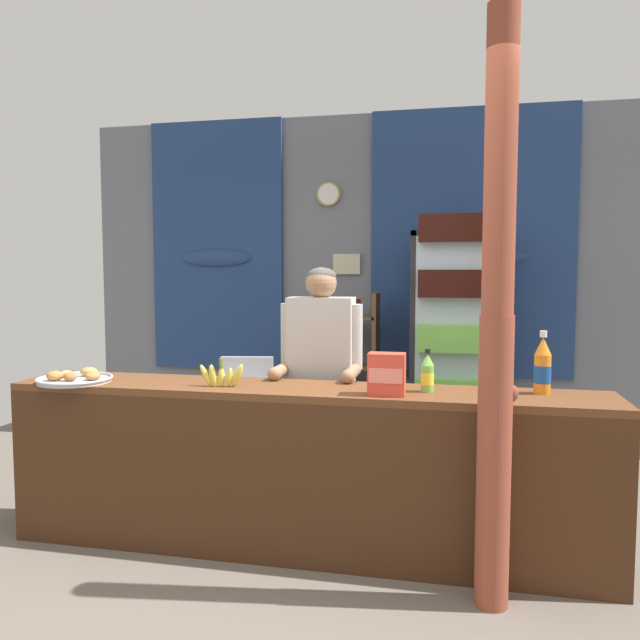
# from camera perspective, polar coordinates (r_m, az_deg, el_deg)

# --- Properties ---
(ground_plane) EXTENTS (7.04, 7.04, 0.00)m
(ground_plane) POSITION_cam_1_polar(r_m,az_deg,el_deg) (4.22, -0.73, -16.94)
(ground_plane) COLOR #665B51
(back_wall_curtained) EXTENTS (4.89, 0.22, 2.90)m
(back_wall_curtained) POSITION_cam_1_polar(r_m,az_deg,el_deg) (5.57, 3.21, 4.01)
(back_wall_curtained) COLOR slate
(back_wall_curtained) RESTS_ON ground
(stall_counter) EXTENTS (3.27, 0.48, 0.91)m
(stall_counter) POSITION_cam_1_polar(r_m,az_deg,el_deg) (3.40, -2.04, -12.36)
(stall_counter) COLOR brown
(stall_counter) RESTS_ON ground
(timber_post) EXTENTS (0.18, 0.15, 2.69)m
(timber_post) POSITION_cam_1_polar(r_m,az_deg,el_deg) (2.90, 15.87, -0.70)
(timber_post) COLOR brown
(timber_post) RESTS_ON ground
(drink_fridge) EXTENTS (0.72, 0.76, 1.95)m
(drink_fridge) POSITION_cam_1_polar(r_m,az_deg,el_deg) (4.92, 12.64, -1.11)
(drink_fridge) COLOR #232328
(drink_fridge) RESTS_ON ground
(bottle_shelf_rack) EXTENTS (0.48, 0.28, 1.36)m
(bottle_shelf_rack) POSITION_cam_1_polar(r_m,az_deg,el_deg) (5.25, 2.70, -4.67)
(bottle_shelf_rack) COLOR brown
(bottle_shelf_rack) RESTS_ON ground
(plastic_lawn_chair) EXTENTS (0.51, 0.51, 0.86)m
(plastic_lawn_chair) POSITION_cam_1_polar(r_m,az_deg,el_deg) (4.95, -6.89, -7.76)
(plastic_lawn_chair) COLOR silver
(plastic_lawn_chair) RESTS_ON ground
(shopkeeper) EXTENTS (0.51, 0.42, 1.56)m
(shopkeeper) POSITION_cam_1_polar(r_m,az_deg,el_deg) (3.81, 0.08, -3.91)
(shopkeeper) COLOR #28282D
(shopkeeper) RESTS_ON ground
(soda_bottle_orange_soda) EXTENTS (0.09, 0.09, 0.33)m
(soda_bottle_orange_soda) POSITION_cam_1_polar(r_m,az_deg,el_deg) (3.41, 19.67, -4.07)
(soda_bottle_orange_soda) COLOR orange
(soda_bottle_orange_soda) RESTS_ON stall_counter
(soda_bottle_lime_soda) EXTENTS (0.07, 0.07, 0.23)m
(soda_bottle_lime_soda) POSITION_cam_1_polar(r_m,az_deg,el_deg) (3.31, 9.79, -4.86)
(soda_bottle_lime_soda) COLOR #75C64C
(soda_bottle_lime_soda) RESTS_ON stall_counter
(snack_box_crackers) EXTENTS (0.19, 0.11, 0.22)m
(snack_box_crackers) POSITION_cam_1_polar(r_m,az_deg,el_deg) (3.20, 6.11, -4.95)
(snack_box_crackers) COLOR #E5422D
(snack_box_crackers) RESTS_ON stall_counter
(pastry_tray) EXTENTS (0.42, 0.42, 0.07)m
(pastry_tray) POSITION_cam_1_polar(r_m,az_deg,el_deg) (3.83, -21.50, -4.98)
(pastry_tray) COLOR #BCBCC1
(pastry_tray) RESTS_ON stall_counter
(banana_bunch) EXTENTS (0.27, 0.06, 0.16)m
(banana_bunch) POSITION_cam_1_polar(r_m,az_deg,el_deg) (3.46, -8.92, -5.06)
(banana_bunch) COLOR #DBCC42
(banana_bunch) RESTS_ON stall_counter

